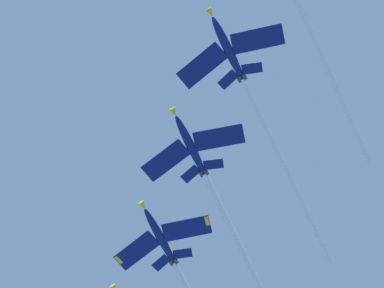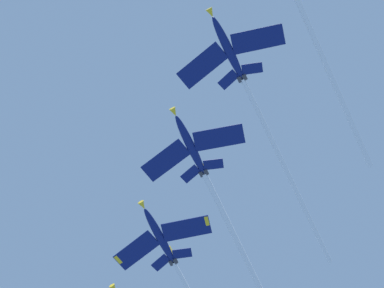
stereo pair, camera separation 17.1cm
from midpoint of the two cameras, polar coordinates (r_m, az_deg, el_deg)
jet_second at (r=127.40m, az=4.69°, el=3.61°), size 48.33×25.40×9.70m
jet_third at (r=132.84m, az=1.83°, el=-4.19°), size 45.57×25.27×8.71m
jet_fourth at (r=138.36m, az=-1.48°, el=-9.30°), size 40.71×22.21×8.51m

